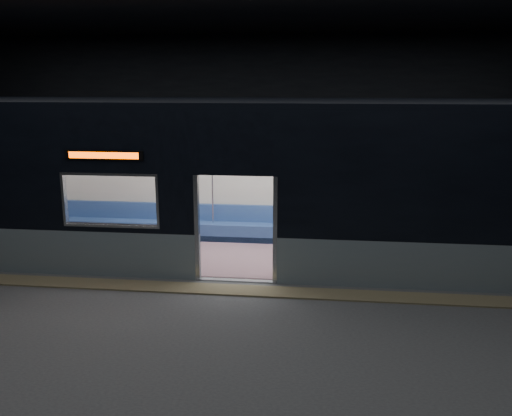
# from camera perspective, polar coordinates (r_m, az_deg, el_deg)

# --- Properties ---
(station_floor) EXTENTS (24.00, 14.00, 0.01)m
(station_floor) POSITION_cam_1_polar(r_m,az_deg,el_deg) (9.50, -3.07, -9.96)
(station_floor) COLOR #47494C
(station_floor) RESTS_ON ground
(station_envelope) EXTENTS (24.00, 14.00, 5.00)m
(station_envelope) POSITION_cam_1_polar(r_m,az_deg,el_deg) (8.72, -3.37, 12.76)
(station_envelope) COLOR black
(station_envelope) RESTS_ON station_floor
(tactile_strip) EXTENTS (22.80, 0.50, 0.03)m
(tactile_strip) POSITION_cam_1_polar(r_m,az_deg,el_deg) (9.99, -2.53, -8.62)
(tactile_strip) COLOR #8C7F59
(tactile_strip) RESTS_ON station_floor
(metro_car) EXTENTS (18.00, 3.04, 3.35)m
(metro_car) POSITION_cam_1_polar(r_m,az_deg,el_deg) (11.40, -1.03, 3.73)
(metro_car) COLOR gray
(metro_car) RESTS_ON station_floor
(passenger) EXTENTS (0.43, 0.74, 1.45)m
(passenger) POSITION_cam_1_polar(r_m,az_deg,el_deg) (12.86, 20.50, -0.62)
(passenger) COLOR black
(passenger) RESTS_ON metro_car
(handbag) EXTENTS (0.32, 0.28, 0.16)m
(handbag) POSITION_cam_1_polar(r_m,az_deg,el_deg) (12.67, 20.80, -1.47)
(handbag) COLOR black
(handbag) RESTS_ON passenger
(transit_map) EXTENTS (0.97, 0.03, 0.63)m
(transit_map) POSITION_cam_1_polar(r_m,az_deg,el_deg) (12.97, 19.21, 2.46)
(transit_map) COLOR white
(transit_map) RESTS_ON metro_car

